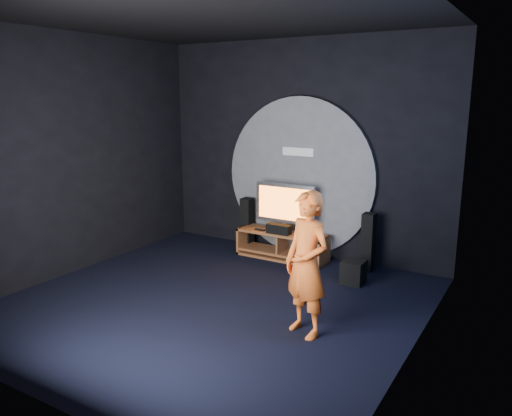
{
  "coord_description": "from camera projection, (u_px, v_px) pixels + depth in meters",
  "views": [
    {
      "loc": [
        3.56,
        -4.85,
        2.61
      ],
      "look_at": [
        0.01,
        1.05,
        1.05
      ],
      "focal_mm": 35.0,
      "sensor_mm": 36.0,
      "label": 1
    }
  ],
  "objects": [
    {
      "name": "floor",
      "position": [
        213.0,
        303.0,
        6.42
      ],
      "size": [
        5.0,
        5.0,
        0.0
      ],
      "primitive_type": "plane",
      "color": "black",
      "rests_on": "ground"
    },
    {
      "name": "back_wall",
      "position": [
        301.0,
        149.0,
        8.12
      ],
      "size": [
        5.0,
        0.04,
        3.5
      ],
      "primitive_type": "cube",
      "color": "black",
      "rests_on": "ground"
    },
    {
      "name": "front_wall",
      "position": [
        24.0,
        206.0,
        3.94
      ],
      "size": [
        5.0,
        0.04,
        3.5
      ],
      "primitive_type": "cube",
      "color": "black",
      "rests_on": "ground"
    },
    {
      "name": "left_wall",
      "position": [
        72.0,
        155.0,
        7.29
      ],
      "size": [
        0.04,
        5.0,
        3.5
      ],
      "primitive_type": "cube",
      "color": "black",
      "rests_on": "ground"
    },
    {
      "name": "right_wall",
      "position": [
        422.0,
        187.0,
        4.78
      ],
      "size": [
        0.04,
        5.0,
        3.5
      ],
      "primitive_type": "cube",
      "color": "black",
      "rests_on": "ground"
    },
    {
      "name": "ceiling",
      "position": [
        207.0,
        14.0,
        5.65
      ],
      "size": [
        5.0,
        5.0,
        0.01
      ],
      "primitive_type": "cube",
      "color": "black",
      "rests_on": "back_wall"
    },
    {
      "name": "wall_disc_panel",
      "position": [
        299.0,
        177.0,
        8.17
      ],
      "size": [
        2.6,
        0.11,
        2.6
      ],
      "color": "#515156",
      "rests_on": "ground"
    },
    {
      "name": "media_console",
      "position": [
        283.0,
        247.0,
        8.13
      ],
      "size": [
        1.51,
        0.45,
        0.45
      ],
      "color": "brown",
      "rests_on": "ground"
    },
    {
      "name": "tv",
      "position": [
        285.0,
        205.0,
        8.04
      ],
      "size": [
        1.03,
        0.22,
        0.78
      ],
      "color": "#A3A2A9",
      "rests_on": "media_console"
    },
    {
      "name": "center_speaker",
      "position": [
        279.0,
        229.0,
        7.96
      ],
      "size": [
        0.4,
        0.15,
        0.15
      ],
      "primitive_type": "cube",
      "color": "black",
      "rests_on": "media_console"
    },
    {
      "name": "remote",
      "position": [
        260.0,
        230.0,
        8.15
      ],
      "size": [
        0.18,
        0.05,
        0.02
      ],
      "primitive_type": "cube",
      "color": "black",
      "rests_on": "media_console"
    },
    {
      "name": "tower_speaker_left",
      "position": [
        247.0,
        224.0,
        8.61
      ],
      "size": [
        0.18,
        0.2,
        0.89
      ],
      "primitive_type": "cube",
      "color": "black",
      "rests_on": "ground"
    },
    {
      "name": "tower_speaker_right",
      "position": [
        368.0,
        242.0,
        7.52
      ],
      "size": [
        0.18,
        0.2,
        0.89
      ],
      "primitive_type": "cube",
      "color": "black",
      "rests_on": "ground"
    },
    {
      "name": "subwoofer",
      "position": [
        353.0,
        272.0,
        7.05
      ],
      "size": [
        0.3,
        0.3,
        0.34
      ],
      "primitive_type": "cube",
      "color": "black",
      "rests_on": "ground"
    },
    {
      "name": "player",
      "position": [
        307.0,
        264.0,
        5.42
      ],
      "size": [
        0.69,
        0.58,
        1.63
      ],
      "primitive_type": "imported",
      "rotation": [
        0.0,
        0.0,
        -0.37
      ],
      "color": "#E05C1E",
      "rests_on": "ground"
    }
  ]
}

